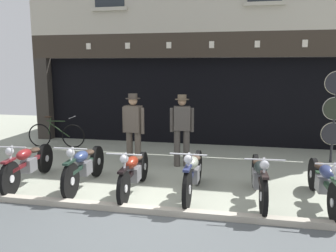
{
  "coord_description": "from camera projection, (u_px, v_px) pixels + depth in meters",
  "views": [
    {
      "loc": [
        1.41,
        -5.02,
        2.33
      ],
      "look_at": [
        -0.17,
        2.71,
        0.98
      ],
      "focal_mm": 36.97,
      "sensor_mm": 36.0,
      "label": 1
    }
  ],
  "objects": [
    {
      "name": "leaning_bicycle",
      "position": [
        56.0,
        134.0,
        10.17
      ],
      "size": [
        1.72,
        0.5,
        0.94
      ],
      "rotation": [
        0.0,
        0.0,
        -1.48
      ],
      "color": "black",
      "rests_on": "ground"
    },
    {
      "name": "motorcycle_center_right",
      "position": [
        259.0,
        177.0,
        6.02
      ],
      "size": [
        0.62,
        2.01,
        0.93
      ],
      "rotation": [
        0.0,
        0.0,
        3.19
      ],
      "color": "black",
      "rests_on": "ground"
    },
    {
      "name": "motorcycle_center_left",
      "position": [
        134.0,
        171.0,
        6.44
      ],
      "size": [
        0.62,
        1.94,
        0.89
      ],
      "rotation": [
        0.0,
        0.0,
        3.17
      ],
      "color": "black",
      "rests_on": "ground"
    },
    {
      "name": "advert_board_near",
      "position": [
        145.0,
        88.0,
        10.74
      ],
      "size": [
        0.7,
        0.03,
        0.96
      ],
      "color": "silver"
    },
    {
      "name": "salesman_left",
      "position": [
        133.0,
        127.0,
        8.02
      ],
      "size": [
        0.55,
        0.34,
        1.73
      ],
      "rotation": [
        0.0,
        0.0,
        2.95
      ],
      "color": "brown",
      "rests_on": "ground"
    },
    {
      "name": "ground",
      "position": [
        125.0,
        248.0,
        4.58
      ],
      "size": [
        21.97,
        22.0,
        0.18
      ],
      "color": "#9A9F8D"
    },
    {
      "name": "advert_board_far",
      "position": [
        115.0,
        87.0,
        10.93
      ],
      "size": [
        0.78,
        0.03,
        0.95
      ],
      "color": "silver"
    },
    {
      "name": "motorcycle_left",
      "position": [
        84.0,
        166.0,
        6.75
      ],
      "size": [
        0.62,
        1.99,
        0.92
      ],
      "rotation": [
        0.0,
        0.0,
        3.19
      ],
      "color": "black",
      "rests_on": "ground"
    },
    {
      "name": "shop_facade",
      "position": [
        197.0,
        85.0,
        12.01
      ],
      "size": [
        10.27,
        4.42,
        6.29
      ],
      "color": "black",
      "rests_on": "ground"
    },
    {
      "name": "shopkeeper_center",
      "position": [
        182.0,
        127.0,
        8.08
      ],
      "size": [
        0.55,
        0.33,
        1.7
      ],
      "rotation": [
        0.0,
        0.0,
        3.35
      ],
      "color": "#47423D",
      "rests_on": "ground"
    },
    {
      "name": "motorcycle_far_left",
      "position": [
        28.0,
        163.0,
        6.95
      ],
      "size": [
        0.62,
        2.08,
        0.92
      ],
      "rotation": [
        0.0,
        0.0,
        3.25
      ],
      "color": "black",
      "rests_on": "ground"
    },
    {
      "name": "motorcycle_right",
      "position": [
        324.0,
        181.0,
        5.85
      ],
      "size": [
        0.62,
        2.07,
        0.91
      ],
      "rotation": [
        0.0,
        0.0,
        3.16
      ],
      "color": "black",
      "rests_on": "ground"
    },
    {
      "name": "tyre_sign_pole",
      "position": [
        335.0,
        110.0,
        8.35
      ],
      "size": [
        0.56,
        0.06,
        2.29
      ],
      "color": "#232328",
      "rests_on": "ground"
    },
    {
      "name": "motorcycle_center",
      "position": [
        193.0,
        172.0,
        6.28
      ],
      "size": [
        0.62,
        1.99,
        0.93
      ],
      "rotation": [
        0.0,
        0.0,
        3.12
      ],
      "color": "black",
      "rests_on": "ground"
    }
  ]
}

